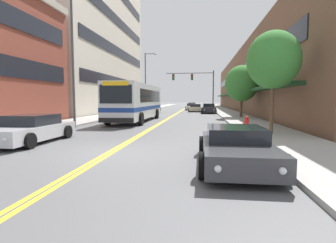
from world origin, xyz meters
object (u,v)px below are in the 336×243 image
car_dark_grey_parked_right_foreground (235,147)px  street_tree_right_mid (242,83)px  car_beige_parked_left_mid (153,108)px  car_black_moving_lead (192,105)px  street_lamp_left_far (147,78)px  car_champagne_moving_second (195,108)px  car_white_moving_third (191,107)px  street_lamp_left_near (76,48)px  fire_hydrant (246,123)px  city_bus (137,101)px  traffic_signal_mast (197,82)px  street_tree_right_near (273,60)px  car_charcoal_parked_right_mid (209,109)px  car_silver_parked_left_near (31,129)px

car_dark_grey_parked_right_foreground → street_tree_right_mid: bearing=81.1°
car_dark_grey_parked_right_foreground → car_beige_parked_left_mid: bearing=104.5°
car_black_moving_lead → street_lamp_left_far: (-6.33, -22.53, 4.73)m
car_beige_parked_left_mid → street_lamp_left_far: 4.84m
car_champagne_moving_second → car_white_moving_third: bearing=97.6°
car_dark_grey_parked_right_foreground → street_lamp_left_near: size_ratio=0.50×
street_tree_right_mid → fire_hydrant: (-1.51, -12.32, -3.03)m
city_bus → fire_hydrant: city_bus is taller
traffic_signal_mast → street_lamp_left_far: bearing=-171.8°
car_dark_grey_parked_right_foreground → street_tree_right_mid: 20.57m
car_white_moving_third → fire_hydrant: bearing=-82.5°
street_tree_right_near → fire_hydrant: 3.79m
traffic_signal_mast → car_charcoal_parked_right_mid: bearing=-65.0°
car_silver_parked_left_near → car_beige_parked_left_mid: car_beige_parked_left_mid is taller
traffic_signal_mast → street_tree_right_near: (4.40, -27.09, -0.62)m
car_beige_parked_left_mid → fire_hydrant: bearing=-68.2°
city_bus → car_charcoal_parked_right_mid: size_ratio=2.48×
car_silver_parked_left_near → street_lamp_left_near: (-0.67, 6.01, 4.82)m
car_charcoal_parked_right_mid → street_lamp_left_near: 23.21m
car_black_moving_lead → traffic_signal_mast: size_ratio=0.65×
car_charcoal_parked_right_mid → fire_hydrant: size_ratio=5.61×
car_dark_grey_parked_right_foreground → fire_hydrant: bearing=78.2°
car_silver_parked_left_near → car_charcoal_parked_right_mid: bearing=71.7°
car_dark_grey_parked_right_foreground → car_champagne_moving_second: car_champagne_moving_second is taller
street_lamp_left_near → car_champagne_moving_second: bearing=73.3°
car_champagne_moving_second → street_tree_right_near: bearing=-80.6°
car_silver_parked_left_near → street_tree_right_near: street_tree_right_near is taller
city_bus → street_tree_right_near: bearing=-43.0°
car_black_moving_lead → street_tree_right_near: bearing=-83.2°
car_dark_grey_parked_right_foreground → car_white_moving_third: bearing=93.8°
car_silver_parked_left_near → car_champagne_moving_second: 31.84m
car_charcoal_parked_right_mid → street_lamp_left_near: bearing=-114.7°
city_bus → car_beige_parked_left_mid: size_ratio=2.50×
car_black_moving_lead → traffic_signal_mast: 21.84m
car_silver_parked_left_near → car_beige_parked_left_mid: 30.39m
car_beige_parked_left_mid → street_lamp_left_far: street_lamp_left_far is taller
city_bus → car_silver_parked_left_near: bearing=-98.9°
car_beige_parked_left_mid → street_lamp_left_far: bearing=-125.0°
car_champagne_moving_second → city_bus: bearing=-104.6°
fire_hydrant → car_dark_grey_parked_right_foreground: bearing=-101.8°
street_tree_right_near → car_silver_parked_left_near: bearing=-163.3°
street_lamp_left_far → car_white_moving_third: bearing=51.6°
street_lamp_left_near → car_white_moving_third: bearing=78.2°
car_beige_parked_left_mid → car_dark_grey_parked_right_foreground: bearing=-75.5°
car_silver_parked_left_near → street_lamp_left_far: 29.78m
car_silver_parked_left_near → street_lamp_left_near: size_ratio=0.53×
car_beige_parked_left_mid → traffic_signal_mast: size_ratio=0.64×
street_tree_right_near → street_tree_right_mid: 13.53m
street_lamp_left_near → street_tree_right_mid: bearing=41.2°
car_champagne_moving_second → street_tree_right_mid: 15.32m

